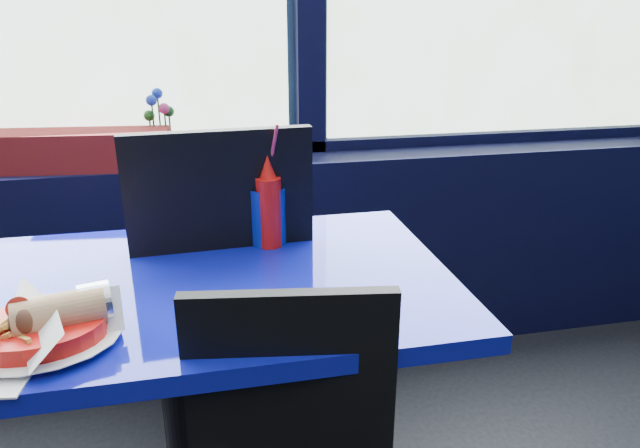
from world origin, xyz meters
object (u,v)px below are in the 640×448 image
at_px(near_table, 184,353).
at_px(chair_near_back, 227,278).
at_px(planter_box, 72,150).
at_px(ketchup_bottle, 269,207).
at_px(food_basket, 40,328).
at_px(flower_vase, 161,140).
at_px(soda_cup, 268,214).

height_order(near_table, chair_near_back, chair_near_back).
height_order(near_table, planter_box, planter_box).
xyz_separation_m(chair_near_back, ketchup_bottle, (0.11, -0.15, 0.25)).
distance_m(near_table, food_basket, 0.37).
height_order(near_table, flower_vase, flower_vase).
xyz_separation_m(near_table, food_basket, (-0.23, -0.21, 0.21)).
bearing_deg(flower_vase, soda_cup, -67.82).
relative_size(planter_box, food_basket, 2.29).
relative_size(flower_vase, food_basket, 0.91).
xyz_separation_m(chair_near_back, food_basket, (-0.34, -0.52, 0.18)).
distance_m(flower_vase, ketchup_bottle, 0.77).
bearing_deg(chair_near_back, food_basket, 53.69).
bearing_deg(food_basket, ketchup_bottle, 51.13).
xyz_separation_m(chair_near_back, flower_vase, (-0.18, 0.57, 0.28)).
relative_size(near_table, soda_cup, 3.93).
relative_size(near_table, flower_vase, 4.73).
bearing_deg(food_basket, chair_near_back, 68.21).
bearing_deg(chair_near_back, soda_cup, 126.86).
relative_size(planter_box, flower_vase, 2.51).
relative_size(near_table, chair_near_back, 1.15).
bearing_deg(ketchup_bottle, flower_vase, 111.75).
distance_m(chair_near_back, flower_vase, 0.66).
height_order(flower_vase, ketchup_bottle, flower_vase).
relative_size(planter_box, ketchup_bottle, 2.76).
distance_m(flower_vase, soda_cup, 0.75).
xyz_separation_m(planter_box, flower_vase, (0.29, 0.03, 0.01)).
distance_m(chair_near_back, ketchup_bottle, 0.31).
bearing_deg(near_table, planter_box, 112.61).
distance_m(flower_vase, food_basket, 1.10).
bearing_deg(flower_vase, near_table, -85.94).
xyz_separation_m(chair_near_back, planter_box, (-0.47, 0.54, 0.26)).
relative_size(near_table, food_basket, 4.31).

